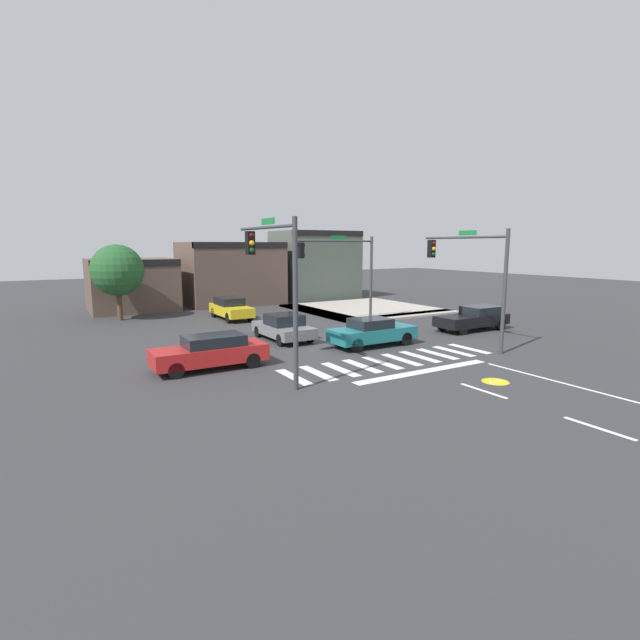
{
  "coord_description": "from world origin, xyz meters",
  "views": [
    {
      "loc": [
        -13.15,
        -20.25,
        5.07
      ],
      "look_at": [
        -0.93,
        0.14,
        1.28
      ],
      "focal_mm": 26.47,
      "sensor_mm": 36.0,
      "label": 1
    }
  ],
  "objects_px": {
    "car_gray": "(284,327)",
    "car_teal": "(372,332)",
    "traffic_signal_southeast": "(470,265)",
    "car_black": "(474,318)",
    "traffic_signal_southwest": "(274,268)",
    "traffic_signal_northeast": "(342,262)",
    "roadside_tree": "(117,270)",
    "car_red": "(211,352)",
    "car_yellow": "(231,308)"
  },
  "relations": [
    {
      "from": "car_gray",
      "to": "car_red",
      "type": "bearing_deg",
      "value": -53.92
    },
    {
      "from": "traffic_signal_southeast",
      "to": "car_teal",
      "type": "xyz_separation_m",
      "value": [
        -4.17,
        2.43,
        -3.35
      ]
    },
    {
      "from": "car_gray",
      "to": "car_teal",
      "type": "relative_size",
      "value": 0.92
    },
    {
      "from": "traffic_signal_southwest",
      "to": "traffic_signal_southeast",
      "type": "bearing_deg",
      "value": -88.19
    },
    {
      "from": "traffic_signal_southeast",
      "to": "traffic_signal_northeast",
      "type": "bearing_deg",
      "value": 10.51
    },
    {
      "from": "car_black",
      "to": "car_yellow",
      "type": "relative_size",
      "value": 1.07
    },
    {
      "from": "car_black",
      "to": "roadside_tree",
      "type": "distance_m",
      "value": 23.36
    },
    {
      "from": "traffic_signal_northeast",
      "to": "car_yellow",
      "type": "height_order",
      "value": "traffic_signal_northeast"
    },
    {
      "from": "roadside_tree",
      "to": "traffic_signal_northeast",
      "type": "bearing_deg",
      "value": -36.23
    },
    {
      "from": "traffic_signal_southeast",
      "to": "car_gray",
      "type": "relative_size",
      "value": 1.41
    },
    {
      "from": "traffic_signal_southeast",
      "to": "car_black",
      "type": "bearing_deg",
      "value": -52.9
    },
    {
      "from": "traffic_signal_southeast",
      "to": "car_red",
      "type": "bearing_deg",
      "value": 79.79
    },
    {
      "from": "car_black",
      "to": "car_teal",
      "type": "distance_m",
      "value": 8.04
    },
    {
      "from": "roadside_tree",
      "to": "car_gray",
      "type": "bearing_deg",
      "value": -61.11
    },
    {
      "from": "car_red",
      "to": "car_teal",
      "type": "distance_m",
      "value": 8.45
    },
    {
      "from": "traffic_signal_southwest",
      "to": "traffic_signal_northeast",
      "type": "bearing_deg",
      "value": -44.7
    },
    {
      "from": "car_black",
      "to": "car_teal",
      "type": "bearing_deg",
      "value": 3.47
    },
    {
      "from": "traffic_signal_southeast",
      "to": "car_teal",
      "type": "bearing_deg",
      "value": 59.77
    },
    {
      "from": "car_red",
      "to": "car_yellow",
      "type": "relative_size",
      "value": 1.05
    },
    {
      "from": "roadside_tree",
      "to": "car_teal",
      "type": "bearing_deg",
      "value": -58.02
    },
    {
      "from": "traffic_signal_northeast",
      "to": "roadside_tree",
      "type": "relative_size",
      "value": 1.15
    },
    {
      "from": "car_teal",
      "to": "roadside_tree",
      "type": "xyz_separation_m",
      "value": [
        -9.68,
        15.5,
        2.66
      ]
    },
    {
      "from": "traffic_signal_southwest",
      "to": "car_black",
      "type": "distance_m",
      "value": 15.53
    },
    {
      "from": "car_gray",
      "to": "car_teal",
      "type": "xyz_separation_m",
      "value": [
        3.16,
        -3.69,
        0.03
      ]
    },
    {
      "from": "car_teal",
      "to": "car_gray",
      "type": "bearing_deg",
      "value": -49.4
    },
    {
      "from": "car_teal",
      "to": "traffic_signal_southeast",
      "type": "bearing_deg",
      "value": 149.77
    },
    {
      "from": "traffic_signal_southeast",
      "to": "roadside_tree",
      "type": "distance_m",
      "value": 22.66
    },
    {
      "from": "car_gray",
      "to": "car_yellow",
      "type": "distance_m",
      "value": 8.41
    },
    {
      "from": "car_gray",
      "to": "car_teal",
      "type": "height_order",
      "value": "car_teal"
    },
    {
      "from": "car_gray",
      "to": "car_yellow",
      "type": "relative_size",
      "value": 0.94
    },
    {
      "from": "car_teal",
      "to": "car_black",
      "type": "bearing_deg",
      "value": -176.53
    },
    {
      "from": "traffic_signal_southeast",
      "to": "car_red",
      "type": "height_order",
      "value": "traffic_signal_southeast"
    },
    {
      "from": "car_red",
      "to": "car_teal",
      "type": "height_order",
      "value": "car_teal"
    },
    {
      "from": "car_red",
      "to": "car_black",
      "type": "bearing_deg",
      "value": -177.76
    },
    {
      "from": "traffic_signal_southeast",
      "to": "traffic_signal_southwest",
      "type": "bearing_deg",
      "value": 91.81
    },
    {
      "from": "traffic_signal_southeast",
      "to": "car_yellow",
      "type": "bearing_deg",
      "value": 26.36
    },
    {
      "from": "traffic_signal_southwest",
      "to": "car_yellow",
      "type": "xyz_separation_m",
      "value": [
        3.73,
        14.87,
        -3.46
      ]
    },
    {
      "from": "car_yellow",
      "to": "traffic_signal_southeast",
      "type": "bearing_deg",
      "value": 26.36
    },
    {
      "from": "car_yellow",
      "to": "roadside_tree",
      "type": "height_order",
      "value": "roadside_tree"
    },
    {
      "from": "car_black",
      "to": "car_yellow",
      "type": "distance_m",
      "value": 16.03
    },
    {
      "from": "traffic_signal_southeast",
      "to": "car_black",
      "type": "height_order",
      "value": "traffic_signal_southeast"
    },
    {
      "from": "traffic_signal_southwest",
      "to": "car_yellow",
      "type": "bearing_deg",
      "value": -14.07
    },
    {
      "from": "car_gray",
      "to": "car_red",
      "type": "xyz_separation_m",
      "value": [
        -5.28,
        -3.85,
        0.04
      ]
    },
    {
      "from": "traffic_signal_southwest",
      "to": "roadside_tree",
      "type": "relative_size",
      "value": 1.18
    },
    {
      "from": "traffic_signal_southwest",
      "to": "car_black",
      "type": "bearing_deg",
      "value": -77.56
    },
    {
      "from": "traffic_signal_southeast",
      "to": "car_yellow",
      "type": "distance_m",
      "value": 16.55
    },
    {
      "from": "car_teal",
      "to": "roadside_tree",
      "type": "bearing_deg",
      "value": -58.02
    },
    {
      "from": "car_gray",
      "to": "roadside_tree",
      "type": "height_order",
      "value": "roadside_tree"
    },
    {
      "from": "traffic_signal_southwest",
      "to": "car_teal",
      "type": "height_order",
      "value": "traffic_signal_southwest"
    },
    {
      "from": "roadside_tree",
      "to": "car_red",
      "type": "bearing_deg",
      "value": -85.5
    }
  ]
}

